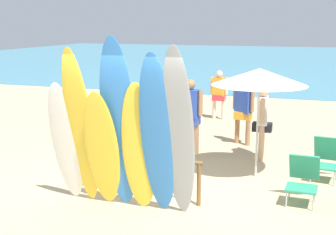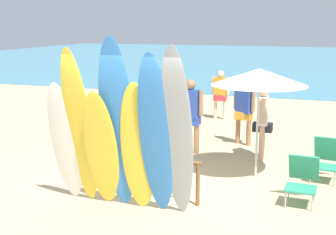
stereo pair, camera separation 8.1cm
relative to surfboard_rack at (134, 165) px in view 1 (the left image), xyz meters
The scene contains 17 objects.
ground 14.01m from the surfboard_rack, 90.00° to the left, with size 60.00×60.00×0.00m, color tan.
ocean_water 31.58m from the surfboard_rack, 90.00° to the left, with size 60.00×40.00×0.02m, color teal.
surfboard_rack is the anchor object (origin of this frame).
surfboard_white_0 1.21m from the surfboard_rack, 153.44° to the right, with size 0.56×0.07×2.09m, color white.
surfboard_yellow_1 1.16m from the surfboard_rack, 138.52° to the right, with size 0.49×0.07×2.67m, color yellow.
surfboard_yellow_2 0.77m from the surfboard_rack, 116.55° to the right, with size 0.56×0.06×2.02m, color yellow.
surfboard_blue_3 1.00m from the surfboard_rack, 90.18° to the right, with size 0.57×0.06×2.84m, color #337AD1.
surfboard_yellow_4 0.78m from the surfboard_rack, 58.20° to the right, with size 0.58×0.07×2.14m, color yellow.
surfboard_blue_5 1.15m from the surfboard_rack, 42.75° to the right, with size 0.55×0.08×2.62m, color #337AD1.
surfboard_grey_6 1.40m from the surfboard_rack, 31.83° to the right, with size 0.48×0.06×2.74m, color #999EA3.
beachgoer_photographing 6.95m from the surfboard_rack, 90.73° to the left, with size 0.57×0.25×1.52m.
beachgoer_near_rack 3.54m from the surfboard_rack, 60.01° to the left, with size 0.42×0.61×1.61m.
beachgoer_strolling 3.07m from the surfboard_rack, 87.85° to the left, with size 0.63×0.33×1.71m.
beachgoer_midbeach 4.32m from the surfboard_rack, 74.56° to the left, with size 0.56×0.37×1.63m.
beach_chair_red 2.86m from the surfboard_rack, 15.21° to the left, with size 0.53×0.75×0.80m.
beach_chair_blue 3.76m from the surfboard_rack, 33.99° to the left, with size 0.58×0.74×0.82m.
beach_umbrella 2.91m from the surfboard_rack, 44.27° to the left, with size 1.81×1.81×2.13m.
Camera 1 is at (3.00, -6.99, 2.98)m, focal length 49.56 mm.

